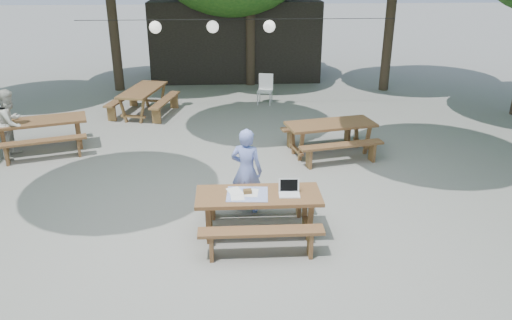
{
  "coord_description": "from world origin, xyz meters",
  "views": [
    {
      "loc": [
        0.2,
        -8.42,
        4.29
      ],
      "look_at": [
        0.65,
        -0.6,
        1.05
      ],
      "focal_mm": 35.0,
      "sensor_mm": 36.0,
      "label": 1
    }
  ],
  "objects": [
    {
      "name": "paper_lanterns",
      "position": [
        -0.19,
        6.0,
        2.4
      ],
      "size": [
        9.0,
        0.34,
        0.38
      ],
      "color": "black",
      "rests_on": "ground"
    },
    {
      "name": "second_person",
      "position": [
        -4.7,
        2.55,
        0.77
      ],
      "size": [
        0.62,
        0.78,
        1.55
      ],
      "primitive_type": "imported",
      "rotation": [
        0.0,
        0.0,
        1.53
      ],
      "color": "silver",
      "rests_on": "ground"
    },
    {
      "name": "laptop",
      "position": [
        1.13,
        -1.32,
        0.81
      ],
      "size": [
        0.34,
        0.27,
        0.24
      ],
      "rotation": [
        0.0,
        0.0,
        -0.04
      ],
      "color": "white",
      "rests_on": "main_picnic_table"
    },
    {
      "name": "tabletop_clutter",
      "position": [
        0.46,
        -1.29,
        0.76
      ],
      "size": [
        0.69,
        0.6,
        0.08
      ],
      "color": "#354FB5",
      "rests_on": "main_picnic_table"
    },
    {
      "name": "woman",
      "position": [
        0.49,
        -0.41,
        0.77
      ],
      "size": [
        0.65,
        0.53,
        1.55
      ],
      "primitive_type": "imported",
      "rotation": [
        0.0,
        0.0,
        2.81
      ],
      "color": "#7C8EE2",
      "rests_on": "ground"
    },
    {
      "name": "plastic_chair",
      "position": [
        1.33,
        6.5,
        0.26
      ],
      "size": [
        0.53,
        0.53,
        0.9
      ],
      "rotation": [
        0.0,
        0.0,
        -0.24
      ],
      "color": "silver",
      "rests_on": "ground"
    },
    {
      "name": "ground",
      "position": [
        0.0,
        0.0,
        0.0
      ],
      "size": [
        80.0,
        80.0,
        0.0
      ],
      "primitive_type": "plane",
      "color": "slate",
      "rests_on": "ground"
    },
    {
      "name": "picnic_table_far_w",
      "position": [
        -2.23,
        5.59,
        0.39
      ],
      "size": [
        1.97,
        2.21,
        0.75
      ],
      "rotation": [
        0.0,
        0.0,
        1.34
      ],
      "color": "#552E1E",
      "rests_on": "ground"
    },
    {
      "name": "picnic_table_ne",
      "position": [
        2.51,
        2.23,
        0.39
      ],
      "size": [
        2.18,
        1.94,
        0.75
      ],
      "rotation": [
        0.0,
        0.0,
        0.21
      ],
      "color": "#552E1E",
      "rests_on": "ground"
    },
    {
      "name": "picnic_table_nw",
      "position": [
        -4.15,
        2.84,
        0.39
      ],
      "size": [
        2.28,
        2.07,
        0.75
      ],
      "rotation": [
        0.0,
        0.0,
        0.3
      ],
      "color": "#552E1E",
      "rests_on": "ground"
    },
    {
      "name": "pavilion",
      "position": [
        0.5,
        10.5,
        1.4
      ],
      "size": [
        6.0,
        3.0,
        2.8
      ],
      "primitive_type": "cube",
      "color": "black",
      "rests_on": "ground"
    },
    {
      "name": "main_picnic_table",
      "position": [
        0.65,
        -1.3,
        0.39
      ],
      "size": [
        2.0,
        1.58,
        0.75
      ],
      "color": "#552E1E",
      "rests_on": "ground"
    }
  ]
}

